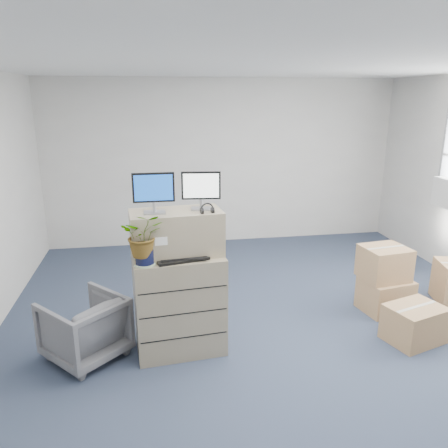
{
  "coord_description": "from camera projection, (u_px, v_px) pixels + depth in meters",
  "views": [
    {
      "loc": [
        -1.23,
        -3.88,
        2.49
      ],
      "look_at": [
        -0.51,
        0.4,
        1.22
      ],
      "focal_mm": 35.0,
      "sensor_mm": 36.0,
      "label": 1
    }
  ],
  "objects": [
    {
      "name": "cardboard_boxes",
      "position": [
        424.0,
        289.0,
        5.17
      ],
      "size": [
        1.91,
        1.32,
        0.79
      ],
      "color": "#A1774E",
      "rests_on": "ground"
    },
    {
      "name": "ground",
      "position": [
        278.0,
        344.0,
        4.57
      ],
      "size": [
        7.0,
        7.0,
        0.0
      ],
      "primitive_type": "plane",
      "color": "#222B3D",
      "rests_on": "ground"
    },
    {
      "name": "keyboard",
      "position": [
        182.0,
        259.0,
        4.11
      ],
      "size": [
        0.52,
        0.31,
        0.03
      ],
      "primitive_type": "cube",
      "rotation": [
        0.0,
        0.0,
        0.23
      ],
      "color": "black",
      "rests_on": "filing_cabinet_lower"
    },
    {
      "name": "filing_cabinet_upper",
      "position": [
        176.0,
        233.0,
        4.2
      ],
      "size": [
        0.91,
        0.51,
        0.43
      ],
      "primitive_type": "cube",
      "rotation": [
        0.0,
        0.0,
        0.09
      ],
      "color": "gray",
      "rests_on": "filing_cabinet_lower"
    },
    {
      "name": "headphones",
      "position": [
        207.0,
        209.0,
        4.07
      ],
      "size": [
        0.13,
        0.03,
        0.13
      ],
      "primitive_type": "torus",
      "rotation": [
        1.57,
        0.0,
        0.09
      ],
      "color": "black",
      "rests_on": "filing_cabinet_upper"
    },
    {
      "name": "water_bottle",
      "position": [
        186.0,
        241.0,
        4.24
      ],
      "size": [
        0.07,
        0.07,
        0.26
      ],
      "primitive_type": "cylinder",
      "color": "#9A9BA2",
      "rests_on": "filing_cabinet_lower"
    },
    {
      "name": "filing_cabinet_lower",
      "position": [
        179.0,
        303.0,
        4.36
      ],
      "size": [
        0.91,
        0.61,
        1.01
      ],
      "primitive_type": "cube",
      "rotation": [
        0.0,
        0.0,
        0.09
      ],
      "color": "gray",
      "rests_on": "ground"
    },
    {
      "name": "wall_back",
      "position": [
        223.0,
        163.0,
        7.5
      ],
      "size": [
        6.0,
        0.02,
        2.8
      ],
      "primitive_type": "cube",
      "color": "#B3B0AA",
      "rests_on": "ground"
    },
    {
      "name": "mouse",
      "position": [
        215.0,
        253.0,
        4.24
      ],
      "size": [
        0.1,
        0.09,
        0.03
      ],
      "primitive_type": "ellipsoid",
      "rotation": [
        0.0,
        0.0,
        0.4
      ],
      "color": "silver",
      "rests_on": "filing_cabinet_lower"
    },
    {
      "name": "monitor_left",
      "position": [
        154.0,
        191.0,
        4.01
      ],
      "size": [
        0.39,
        0.15,
        0.38
      ],
      "rotation": [
        0.0,
        0.0,
        0.01
      ],
      "color": "#99999E",
      "rests_on": "filing_cabinet_upper"
    },
    {
      "name": "office_chair",
      "position": [
        84.0,
        325.0,
        4.26
      ],
      "size": [
        0.92,
        0.92,
        0.69
      ],
      "primitive_type": "imported",
      "rotation": [
        0.0,
        0.0,
        3.88
      ],
      "color": "#55565A",
      "rests_on": "ground"
    },
    {
      "name": "external_drive",
      "position": [
        210.0,
        245.0,
        4.42
      ],
      "size": [
        0.21,
        0.17,
        0.06
      ],
      "primitive_type": "cube",
      "rotation": [
        0.0,
        0.0,
        -0.09
      ],
      "color": "black",
      "rests_on": "filing_cabinet_lower"
    },
    {
      "name": "tissue_box",
      "position": [
        210.0,
        240.0,
        4.34
      ],
      "size": [
        0.23,
        0.12,
        0.08
      ],
      "primitive_type": "cube",
      "rotation": [
        0.0,
        0.0,
        0.04
      ],
      "color": "#388CBF",
      "rests_on": "external_drive"
    },
    {
      "name": "phone_dock",
      "position": [
        170.0,
        250.0,
        4.23
      ],
      "size": [
        0.06,
        0.05,
        0.13
      ],
      "rotation": [
        0.0,
        0.0,
        0.09
      ],
      "color": "silver",
      "rests_on": "filing_cabinet_lower"
    },
    {
      "name": "potted_plant",
      "position": [
        144.0,
        241.0,
        3.93
      ],
      "size": [
        0.4,
        0.44,
        0.41
      ],
      "rotation": [
        0.0,
        0.0,
        0.09
      ],
      "color": "#9AAF8D",
      "rests_on": "filing_cabinet_lower"
    },
    {
      "name": "monitor_right",
      "position": [
        201.0,
        188.0,
        4.14
      ],
      "size": [
        0.37,
        0.16,
        0.37
      ],
      "rotation": [
        0.0,
        0.0,
        -0.1
      ],
      "color": "#99999E",
      "rests_on": "filing_cabinet_upper"
    }
  ]
}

